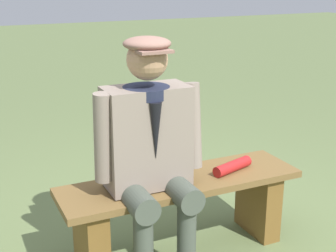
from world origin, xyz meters
The scene contains 4 objects.
ground_plane centered at (0.00, 0.00, 0.00)m, with size 30.00×30.00×0.00m, color #5E6F42.
bench centered at (0.00, 0.00, 0.32)m, with size 1.50×0.42×0.49m.
seated_man centered at (0.22, 0.05, 0.77)m, with size 0.65×0.56×1.37m.
rolled_magazine centered at (-0.34, 0.03, 0.53)m, with size 0.07×0.07×0.30m, color #B21E1E.
Camera 1 is at (1.21, 2.40, 1.68)m, focal length 51.54 mm.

